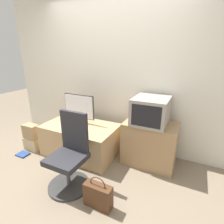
# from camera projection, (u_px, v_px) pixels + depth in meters

# --- Properties ---
(ground_plane) EXTENTS (12.00, 12.00, 0.00)m
(ground_plane) POSITION_uv_depth(u_px,v_px,m) (70.00, 187.00, 2.25)
(ground_plane) COLOR #7F705B
(wall_back) EXTENTS (4.40, 0.05, 2.60)m
(wall_back) POSITION_uv_depth(u_px,v_px,m) (114.00, 74.00, 2.96)
(wall_back) COLOR silver
(wall_back) RESTS_ON ground_plane
(desk) EXTENTS (1.20, 0.72, 0.52)m
(desk) POSITION_uv_depth(u_px,v_px,m) (81.00, 139.00, 2.93)
(desk) COLOR tan
(desk) RESTS_ON ground_plane
(side_stand) EXTENTS (0.77, 0.47, 0.67)m
(side_stand) POSITION_uv_depth(u_px,v_px,m) (149.00, 144.00, 2.65)
(side_stand) COLOR #A37F56
(side_stand) RESTS_ON ground_plane
(main_monitor) EXTENTS (0.57, 0.22, 0.48)m
(main_monitor) POSITION_uv_depth(u_px,v_px,m) (79.00, 108.00, 2.92)
(main_monitor) COLOR #2D2D2D
(main_monitor) RESTS_ON desk
(keyboard) EXTENTS (0.31, 0.12, 0.01)m
(keyboard) POSITION_uv_depth(u_px,v_px,m) (71.00, 126.00, 2.80)
(keyboard) COLOR silver
(keyboard) RESTS_ON desk
(mouse) EXTENTS (0.06, 0.03, 0.02)m
(mouse) POSITION_uv_depth(u_px,v_px,m) (81.00, 129.00, 2.70)
(mouse) COLOR black
(mouse) RESTS_ON desk
(crt_tv) EXTENTS (0.48, 0.54, 0.38)m
(crt_tv) POSITION_uv_depth(u_px,v_px,m) (151.00, 111.00, 2.49)
(crt_tv) COLOR gray
(crt_tv) RESTS_ON side_stand
(office_chair) EXTENTS (0.53, 0.53, 0.97)m
(office_chair) POSITION_uv_depth(u_px,v_px,m) (70.00, 158.00, 2.19)
(office_chair) COLOR #333333
(office_chair) RESTS_ON ground_plane
(cardboard_box_lower) EXTENTS (0.29, 0.18, 0.22)m
(cardboard_box_lower) POSITION_uv_depth(u_px,v_px,m) (33.00, 144.00, 3.10)
(cardboard_box_lower) COLOR #D1B27F
(cardboard_box_lower) RESTS_ON ground_plane
(cardboard_box_upper) EXTENTS (0.27, 0.15, 0.25)m
(cardboard_box_upper) POSITION_uv_depth(u_px,v_px,m) (31.00, 132.00, 3.02)
(cardboard_box_upper) COLOR #A3845B
(cardboard_box_upper) RESTS_ON cardboard_box_lower
(handbag) EXTENTS (0.32, 0.12, 0.39)m
(handbag) POSITION_uv_depth(u_px,v_px,m) (98.00, 195.00, 1.93)
(handbag) COLOR #4C2D19
(handbag) RESTS_ON ground_plane
(book) EXTENTS (0.19, 0.16, 0.02)m
(book) POSITION_uv_depth(u_px,v_px,m) (23.00, 154.00, 2.95)
(book) COLOR navy
(book) RESTS_ON ground_plane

